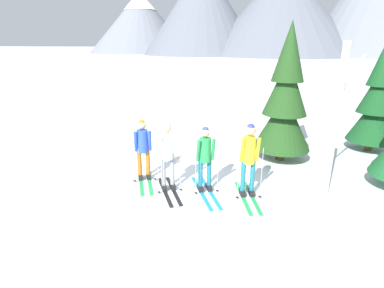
{
  "coord_description": "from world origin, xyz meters",
  "views": [
    {
      "loc": [
        1.29,
        -7.0,
        3.52
      ],
      "look_at": [
        0.18,
        0.28,
        1.05
      ],
      "focal_mm": 28.67,
      "sensor_mm": 36.0,
      "label": 1
    }
  ],
  "objects": [
    {
      "name": "pine_tree_mid",
      "position": [
        2.65,
        2.27,
        1.87
      ],
      "size": [
        1.7,
        1.7,
        4.1
      ],
      "color": "#51381E",
      "rests_on": "ground"
    },
    {
      "name": "pine_tree_near",
      "position": [
        5.72,
        3.61,
        1.69
      ],
      "size": [
        1.53,
        1.53,
        3.69
      ],
      "color": "#51381E",
      "rests_on": "ground"
    },
    {
      "name": "ground_plane",
      "position": [
        0.0,
        0.0,
        0.0
      ],
      "size": [
        400.0,
        400.0,
        0.0
      ],
      "primitive_type": "plane",
      "color": "white"
    },
    {
      "name": "skier_in_white",
      "position": [
        -0.34,
        -0.26,
        1.0
      ],
      "size": [
        0.95,
        1.57,
        1.76
      ],
      "color": "black",
      "rests_on": "ground"
    },
    {
      "name": "skier_in_green",
      "position": [
        0.57,
        -0.19,
        0.89
      ],
      "size": [
        0.96,
        1.78,
        1.65
      ],
      "color": "#1E84D1",
      "rests_on": "ground"
    },
    {
      "name": "skier_in_blue",
      "position": [
        -1.1,
        0.23,
        0.89
      ],
      "size": [
        0.91,
        1.77,
        1.65
      ],
      "color": "green",
      "rests_on": "ground"
    },
    {
      "name": "birch_tree_tall",
      "position": [
        3.34,
        -0.34,
        1.82
      ],
      "size": [
        0.64,
        0.76,
        3.54
      ],
      "color": "silver",
      "rests_on": "ground"
    },
    {
      "name": "skier_in_yellow",
      "position": [
        1.59,
        -0.27,
        1.02
      ],
      "size": [
        0.65,
        1.66,
        1.79
      ],
      "color": "green",
      "rests_on": "ground"
    },
    {
      "name": "mountain_ridge_distant",
      "position": [
        8.28,
        82.93,
        12.27
      ],
      "size": [
        100.44,
        49.06,
        28.53
      ],
      "color": "slate",
      "rests_on": "ground"
    }
  ]
}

